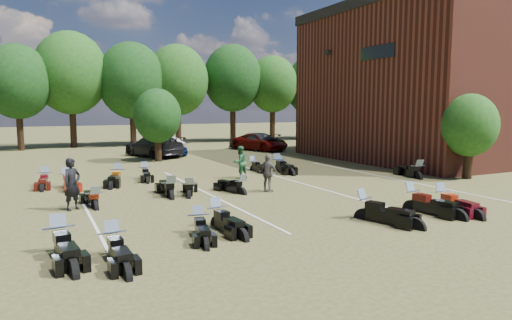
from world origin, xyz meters
TOP-DOWN VIEW (x-y plane):
  - ground at (0.00, 0.00)m, footprint 160.00×160.00m
  - car_3 at (-1.56, 18.62)m, footprint 3.93×5.97m
  - car_4 at (-0.33, 19.09)m, footprint 2.24×4.30m
  - car_5 at (-0.57, 20.28)m, footprint 3.05×4.40m
  - car_6 at (7.72, 19.40)m, footprint 3.89×5.62m
  - car_7 at (7.52, 20.38)m, footprint 3.42×5.46m
  - person_black at (-8.42, 2.17)m, footprint 0.82×0.76m
  - person_green at (-0.04, 6.22)m, footprint 0.97×0.85m
  - person_grey at (-0.48, 2.23)m, footprint 0.83×1.05m
  - motorcycle_0 at (-9.13, -2.93)m, footprint 1.05×2.55m
  - motorcycle_1 at (-7.95, -3.75)m, footprint 0.77×2.24m
  - motorcycle_2 at (-4.62, -2.27)m, footprint 0.90×2.30m
  - motorcycle_3 at (-5.37, -2.73)m, footprint 1.05×2.13m
  - motorcycle_4 at (0.11, -3.49)m, footprint 1.55×2.60m
  - motorcycle_5 at (2.55, -3.16)m, footprint 1.17×2.59m
  - motorcycle_6 at (3.67, -3.50)m, footprint 1.05×2.42m
  - motorcycle_8 at (-7.69, 1.98)m, footprint 0.84×2.20m
  - motorcycle_9 at (-4.70, 2.64)m, footprint 0.94×2.46m
  - motorcycle_10 at (-3.97, 2.51)m, footprint 1.35×2.24m
  - motorcycle_11 at (-1.77, 2.23)m, footprint 1.24×2.25m
  - motorcycle_13 at (8.13, 2.04)m, footprint 1.33×2.62m
  - motorcycle_14 at (-9.19, 8.31)m, footprint 0.93×2.28m
  - motorcycle_15 at (-8.31, 7.40)m, footprint 1.00×2.36m
  - motorcycle_16 at (-4.50, 8.37)m, footprint 0.97×2.22m
  - motorcycle_17 at (-5.97, 7.60)m, footprint 1.50×2.50m
  - motorcycle_18 at (3.03, 7.74)m, footprint 0.97×2.55m
  - motorcycle_19 at (1.87, 8.62)m, footprint 0.76×2.08m
  - motorcycle_20 at (3.46, 8.20)m, footprint 0.74×2.05m
  - brick_building at (22.00, 9.00)m, footprint 25.40×15.20m
  - tree_line at (-1.00, 29.00)m, footprint 56.00×6.00m
  - young_tree_near_building at (10.50, 1.00)m, footprint 2.80×2.80m
  - young_tree_midfield at (-2.00, 15.50)m, footprint 3.20×3.20m
  - parking_lines at (-3.00, 3.00)m, footprint 20.10×14.00m

SIDE VIEW (x-z plane):
  - ground at x=0.00m, z-range 0.00..0.00m
  - motorcycle_0 at x=-9.13m, z-range -0.69..0.69m
  - motorcycle_1 at x=-7.95m, z-range -0.62..0.62m
  - motorcycle_2 at x=-4.62m, z-range -0.63..0.63m
  - motorcycle_3 at x=-5.37m, z-range -0.57..0.57m
  - motorcycle_4 at x=0.11m, z-range -0.69..0.69m
  - motorcycle_5 at x=2.55m, z-range -0.70..0.70m
  - motorcycle_6 at x=3.67m, z-range -0.65..0.65m
  - motorcycle_8 at x=-7.69m, z-range -0.60..0.60m
  - motorcycle_9 at x=-4.70m, z-range -0.67..0.67m
  - motorcycle_10 at x=-3.97m, z-range -0.59..0.59m
  - motorcycle_11 at x=-1.77m, z-range -0.60..0.60m
  - motorcycle_13 at x=8.13m, z-range -0.70..0.70m
  - motorcycle_14 at x=-9.19m, z-range -0.62..0.62m
  - motorcycle_15 at x=-8.31m, z-range -0.64..0.64m
  - motorcycle_16 at x=-4.50m, z-range -0.60..0.60m
  - motorcycle_17 at x=-5.97m, z-range -0.66..0.66m
  - motorcycle_18 at x=3.03m, z-range -0.70..0.70m
  - motorcycle_19 at x=1.87m, z-range -0.57..0.57m
  - motorcycle_20 at x=3.46m, z-range -0.56..0.56m
  - parking_lines at x=-3.00m, z-range 0.00..0.01m
  - car_5 at x=-0.57m, z-range 0.00..1.37m
  - car_4 at x=-0.33m, z-range 0.00..1.40m
  - car_6 at x=7.72m, z-range 0.00..1.43m
  - car_7 at x=7.52m, z-range 0.00..1.48m
  - car_3 at x=-1.56m, z-range 0.00..1.61m
  - person_grey at x=-0.48m, z-range 0.00..1.66m
  - person_green at x=-0.04m, z-range 0.00..1.69m
  - person_black at x=-8.42m, z-range 0.00..1.88m
  - young_tree_near_building at x=10.50m, z-range 0.67..4.83m
  - young_tree_midfield at x=-2.00m, z-range 0.74..5.44m
  - brick_building at x=22.00m, z-range 0.01..10.71m
  - tree_line at x=-1.00m, z-range 1.42..11.20m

